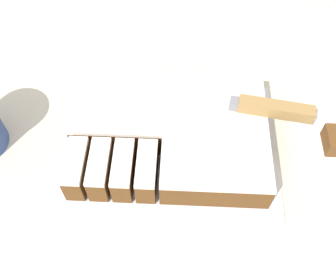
# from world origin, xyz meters

# --- Properties ---
(countertop) EXTENTS (1.40, 1.10, 0.91)m
(countertop) POSITION_xyz_m (0.00, 0.00, 0.46)
(countertop) COLOR beige
(countertop) RESTS_ON ground_plane
(cake_board) EXTENTS (0.36, 0.27, 0.01)m
(cake_board) POSITION_xyz_m (0.05, -0.01, 0.92)
(cake_board) COLOR silver
(cake_board) RESTS_ON countertop
(cake) EXTENTS (0.32, 0.22, 0.06)m
(cake) POSITION_xyz_m (0.05, -0.01, 0.95)
(cake) COLOR brown
(cake) RESTS_ON cake_board
(knife) EXTENTS (0.33, 0.07, 0.02)m
(knife) POSITION_xyz_m (0.18, 0.03, 0.99)
(knife) COLOR silver
(knife) RESTS_ON cake
(paper_napkin) EXTENTS (0.14, 0.14, 0.01)m
(paper_napkin) POSITION_xyz_m (0.33, 0.00, 0.92)
(paper_napkin) COLOR white
(paper_napkin) RESTS_ON countertop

